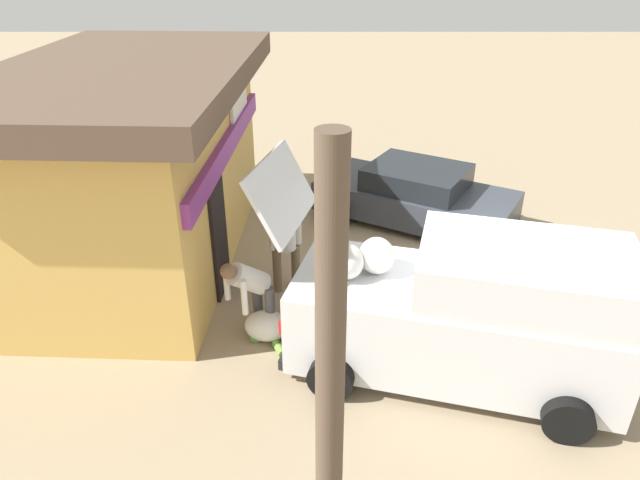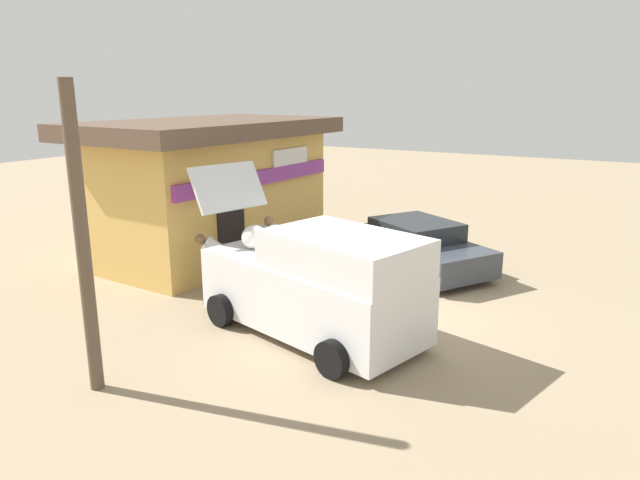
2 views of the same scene
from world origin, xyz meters
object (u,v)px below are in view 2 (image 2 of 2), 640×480
object	(u,v)px
parked_sedan	(416,246)
paint_bucket	(352,239)
unloaded_banana_pile	(224,288)
customer_bending	(217,257)
delivery_van	(317,283)
storefront_bar	(211,186)
vendor_standing	(269,244)

from	to	relation	value
parked_sedan	paint_bucket	size ratio (longest dim) A/B	13.39
unloaded_banana_pile	paint_bucket	world-z (taller)	unloaded_banana_pile
customer_bending	delivery_van	bearing A→B (deg)	-105.19
paint_bucket	unloaded_banana_pile	bearing A→B (deg)	176.48
storefront_bar	vendor_standing	xyz separation A→B (m)	(-1.16, -2.64, -0.97)
storefront_bar	parked_sedan	bearing A→B (deg)	-74.42
paint_bucket	delivery_van	bearing A→B (deg)	-158.48
delivery_van	customer_bending	bearing A→B (deg)	74.81
parked_sedan	unloaded_banana_pile	size ratio (longest dim) A/B	5.09
delivery_van	paint_bucket	xyz separation A→B (m)	(6.03, 2.38, -0.83)
customer_bending	paint_bucket	size ratio (longest dim) A/B	4.19
customer_bending	unloaded_banana_pile	bearing A→B (deg)	-111.69
delivery_van	customer_bending	distance (m)	3.04
storefront_bar	vendor_standing	size ratio (longest dim) A/B	4.55
delivery_van	parked_sedan	world-z (taller)	delivery_van
paint_bucket	parked_sedan	bearing A→B (deg)	-118.63
delivery_van	paint_bucket	distance (m)	6.54
vendor_standing	paint_bucket	xyz separation A→B (m)	(3.94, -0.11, -0.73)
delivery_van	vendor_standing	world-z (taller)	delivery_van
parked_sedan	unloaded_banana_pile	bearing A→B (deg)	145.25
parked_sedan	paint_bucket	world-z (taller)	parked_sedan
parked_sedan	storefront_bar	bearing A→B (deg)	105.58
delivery_van	customer_bending	xyz separation A→B (m)	(0.80, 2.94, -0.15)
storefront_bar	delivery_van	distance (m)	6.14
unloaded_banana_pile	vendor_standing	bearing A→B (deg)	-8.90
storefront_bar	delivery_van	size ratio (longest dim) A/B	1.41
parked_sedan	vendor_standing	size ratio (longest dim) A/B	2.81
storefront_bar	paint_bucket	distance (m)	4.26
delivery_van	paint_bucket	world-z (taller)	delivery_van
parked_sedan	delivery_van	bearing A→B (deg)	179.23
unloaded_banana_pile	paint_bucket	bearing A→B (deg)	-3.52
unloaded_banana_pile	paint_bucket	size ratio (longest dim) A/B	2.63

